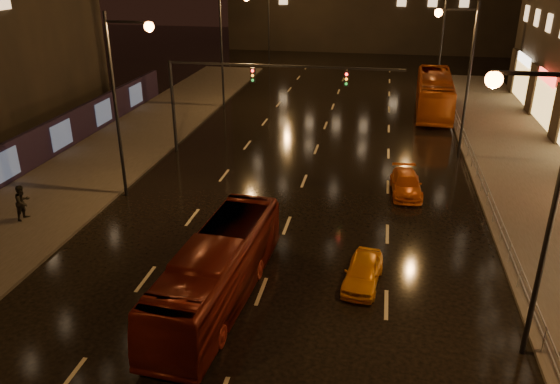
% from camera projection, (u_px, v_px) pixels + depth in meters
% --- Properties ---
extents(ground, '(140.00, 140.00, 0.00)m').
position_uv_depth(ground, '(313.00, 159.00, 36.55)').
color(ground, black).
rests_on(ground, ground).
extents(sidewalk_left, '(7.00, 70.00, 0.15)m').
position_uv_depth(sidewalk_left, '(89.00, 171.00, 34.29)').
color(sidewalk_left, '#38332D').
rests_on(sidewalk_left, ground).
extents(sidewalk_right, '(7.00, 70.00, 0.15)m').
position_uv_depth(sidewalk_right, '(546.00, 204.00, 29.73)').
color(sidewalk_right, '#38332D').
rests_on(sidewalk_right, ground).
extents(hoarding_left, '(0.30, 46.00, 2.50)m').
position_uv_depth(hoarding_left, '(2.00, 166.00, 31.75)').
color(hoarding_left, black).
rests_on(hoarding_left, ground).
extents(traffic_signal, '(15.31, 0.32, 6.20)m').
position_uv_depth(traffic_signal, '(237.00, 86.00, 35.52)').
color(traffic_signal, black).
rests_on(traffic_signal, ground).
extents(streetlight_right, '(2.64, 0.50, 10.00)m').
position_uv_depth(streetlight_right, '(536.00, 178.00, 16.25)').
color(streetlight_right, black).
rests_on(streetlight_right, ground).
extents(railing_right, '(0.05, 56.00, 1.00)m').
position_uv_depth(railing_right, '(477.00, 167.00, 32.66)').
color(railing_right, '#99999E').
rests_on(railing_right, sidewalk_right).
extents(bus_red, '(3.01, 10.03, 2.75)m').
position_uv_depth(bus_red, '(218.00, 270.00, 21.02)').
color(bus_red, '#58130C').
rests_on(bus_red, ground).
extents(bus_curb, '(3.27, 11.97, 3.31)m').
position_uv_depth(bus_curb, '(434.00, 93.00, 46.83)').
color(bus_curb, '#9A3D0F').
rests_on(bus_curb, ground).
extents(taxi_near, '(1.77, 3.55, 1.16)m').
position_uv_depth(taxi_near, '(363.00, 272.00, 22.40)').
color(taxi_near, orange).
rests_on(taxi_near, ground).
extents(taxi_far, '(1.87, 4.09, 1.16)m').
position_uv_depth(taxi_far, '(406.00, 184.00, 31.02)').
color(taxi_far, '#C05012').
rests_on(taxi_far, ground).
extents(pedestrian_b, '(0.81, 0.98, 1.83)m').
position_uv_depth(pedestrian_b, '(23.00, 202.00, 27.54)').
color(pedestrian_b, black).
rests_on(pedestrian_b, sidewalk_left).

